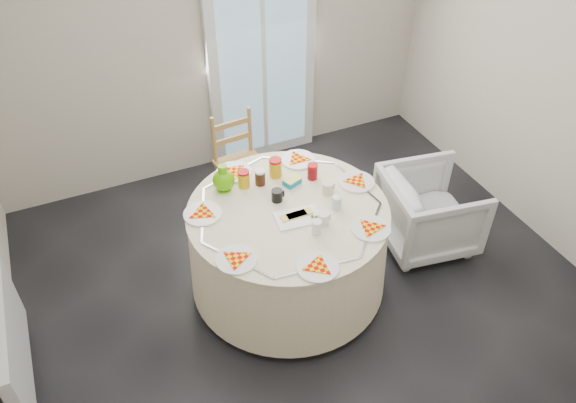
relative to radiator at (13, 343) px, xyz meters
name	(u,v)px	position (x,y,z in m)	size (l,w,h in m)	color
floor	(317,304)	(1.94, -0.20, -0.38)	(4.00, 4.00, 0.00)	black
wall_back	(214,30)	(1.94, 1.80, 0.92)	(4.00, 0.02, 2.60)	#BCB5A3
glass_door	(262,52)	(2.34, 1.75, 0.67)	(1.00, 0.08, 2.10)	silver
radiator	(13,343)	(0.00, 0.00, 0.00)	(0.07, 1.00, 0.55)	silver
table	(288,248)	(1.83, 0.07, -0.01)	(1.40, 1.40, 0.71)	#F7E3B4
wooden_chair	(241,160)	(1.87, 1.08, 0.09)	(0.38, 0.36, 0.85)	#A0874A
armchair	(431,204)	(3.03, 0.05, 0.01)	(0.68, 0.64, 0.70)	silver
place_settings	(288,205)	(1.83, 0.07, 0.39)	(1.39, 1.39, 0.03)	silver
jar_cluster	(277,172)	(1.88, 0.37, 0.44)	(0.55, 0.27, 0.16)	#9E3E13
butter_tub	(292,178)	(1.97, 0.31, 0.41)	(0.12, 0.09, 0.05)	#0381B2
green_pitcher	(223,173)	(1.52, 0.45, 0.49)	(0.15, 0.15, 0.20)	#55B603
cheese_platter	(298,214)	(1.86, -0.04, 0.39)	(0.29, 0.19, 0.04)	white
mugs_glasses	(309,195)	(1.99, 0.07, 0.43)	(0.58, 0.58, 0.11)	#ACACAC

